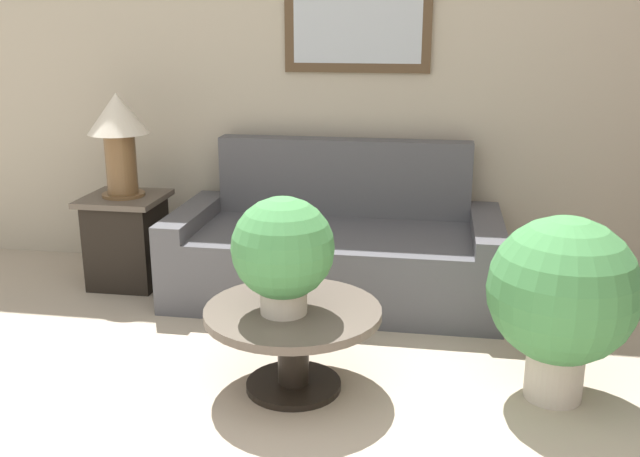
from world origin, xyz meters
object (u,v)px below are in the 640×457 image
object	(u,v)px
coffee_table	(293,330)
table_lamp	(118,129)
couch_main	(336,250)
potted_plant_on_table	(283,251)
side_table	(127,239)
potted_plant_floor	(562,295)

from	to	relation	value
coffee_table	table_lamp	bearing A→B (deg)	138.46
table_lamp	coffee_table	bearing A→B (deg)	-41.54
couch_main	potted_plant_on_table	xyz separation A→B (m)	(-0.05, -1.28, 0.41)
coffee_table	side_table	size ratio (longest dim) A/B	1.38
coffee_table	side_table	world-z (taller)	side_table
coffee_table	table_lamp	size ratio (longest dim) A/B	1.25
couch_main	coffee_table	bearing A→B (deg)	-91.08
coffee_table	potted_plant_floor	distance (m)	1.21
couch_main	potted_plant_on_table	bearing A→B (deg)	-92.37
side_table	potted_plant_on_table	distance (m)	1.85
couch_main	side_table	world-z (taller)	couch_main
table_lamp	potted_plant_floor	bearing A→B (deg)	-22.96
side_table	potted_plant_on_table	size ratio (longest dim) A/B	1.11
coffee_table	potted_plant_floor	xyz separation A→B (m)	(1.19, 0.11, 0.21)
coffee_table	potted_plant_on_table	xyz separation A→B (m)	(-0.03, -0.05, 0.40)
couch_main	potted_plant_floor	xyz separation A→B (m)	(1.17, -1.11, 0.21)
couch_main	table_lamp	distance (m)	1.55
potted_plant_floor	coffee_table	bearing A→B (deg)	-174.49
couch_main	potted_plant_floor	bearing A→B (deg)	-43.48
side_table	table_lamp	distance (m)	0.71
table_lamp	potted_plant_floor	xyz separation A→B (m)	(2.53, -1.07, -0.51)
couch_main	potted_plant_floor	size ratio (longest dim) A/B	2.33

